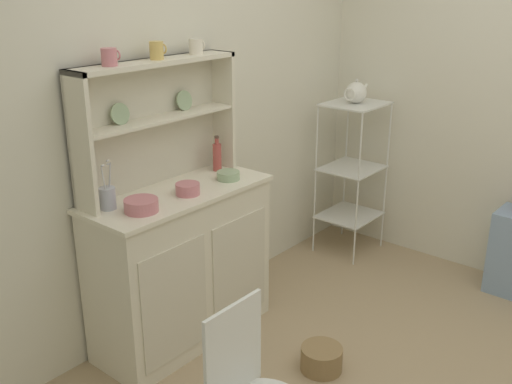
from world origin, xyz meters
The scene contains 14 objects.
wall_back centered at (0.00, 1.62, 1.25)m, with size 3.84×0.05×2.50m, color silver.
hutch_cabinet centered at (-0.31, 1.37, 0.46)m, with size 1.07×0.45×0.89m.
hutch_shelf_unit centered at (-0.31, 1.53, 1.29)m, with size 1.00×0.18×0.68m.
bakers_rack centered at (1.30, 1.26, 0.69)m, with size 0.43×0.38×1.13m.
floor_basket centered at (-0.07, 0.58, 0.07)m, with size 0.22×0.22×0.13m, color #93754C.
cup_rose_0 centered at (-0.60, 1.49, 1.62)m, with size 0.09×0.07×0.08m.
cup_gold_1 centered at (-0.30, 1.49, 1.62)m, with size 0.08×0.07×0.09m.
cup_cream_2 centered at (-0.03, 1.49, 1.62)m, with size 0.09×0.08×0.08m.
bowl_mixing_large centered at (-0.63, 1.29, 0.93)m, with size 0.17×0.17×0.06m, color #D17A84.
bowl_floral_medium centered at (-0.31, 1.29, 0.92)m, with size 0.13×0.13×0.06m, color #D17A84.
bowl_cream_small centered at (0.00, 1.29, 0.92)m, with size 0.13×0.13×0.05m, color #9EB78E.
jam_bottle centered at (0.08, 1.45, 0.98)m, with size 0.05×0.05×0.21m.
utensil_jar centered at (-0.71, 1.45, 0.95)m, with size 0.08×0.08×0.25m.
porcelain_teapot centered at (1.30, 1.26, 1.20)m, with size 0.24×0.15×0.17m.
Camera 1 is at (-2.33, -0.86, 1.98)m, focal length 41.71 mm.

